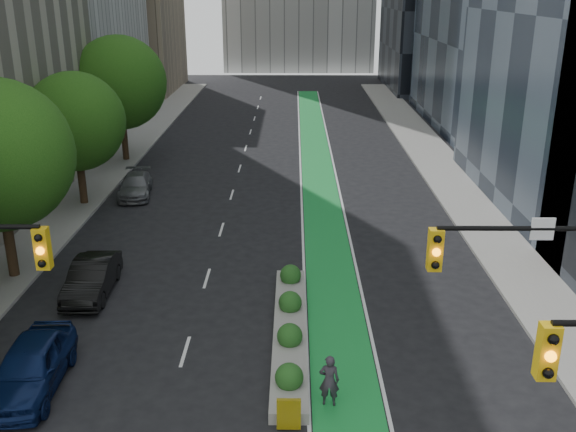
{
  "coord_description": "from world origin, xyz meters",
  "views": [
    {
      "loc": [
        1.32,
        -13.63,
        12.19
      ],
      "look_at": [
        1.09,
        11.84,
        3.0
      ],
      "focal_mm": 40.0,
      "sensor_mm": 36.0,
      "label": 1
    }
  ],
  "objects_px": {
    "median_planter": "(290,328)",
    "cyclist": "(329,380)",
    "parked_car_left_far": "(136,185)",
    "parked_car_left_near": "(31,366)",
    "parked_car_left_mid": "(92,278)"
  },
  "relations": [
    {
      "from": "parked_car_left_far",
      "to": "cyclist",
      "type": "bearing_deg",
      "value": -70.32
    },
    {
      "from": "cyclist",
      "to": "parked_car_left_mid",
      "type": "bearing_deg",
      "value": -33.17
    },
    {
      "from": "parked_car_left_near",
      "to": "parked_car_left_far",
      "type": "height_order",
      "value": "parked_car_left_near"
    },
    {
      "from": "cyclist",
      "to": "parked_car_left_far",
      "type": "height_order",
      "value": "cyclist"
    },
    {
      "from": "parked_car_left_near",
      "to": "parked_car_left_mid",
      "type": "bearing_deg",
      "value": 88.31
    },
    {
      "from": "median_planter",
      "to": "parked_car_left_far",
      "type": "height_order",
      "value": "parked_car_left_far"
    },
    {
      "from": "median_planter",
      "to": "cyclist",
      "type": "distance_m",
      "value": 4.22
    },
    {
      "from": "parked_car_left_near",
      "to": "parked_car_left_mid",
      "type": "height_order",
      "value": "parked_car_left_near"
    },
    {
      "from": "median_planter",
      "to": "parked_car_left_far",
      "type": "relative_size",
      "value": 2.29
    },
    {
      "from": "median_planter",
      "to": "parked_car_left_mid",
      "type": "relative_size",
      "value": 2.3
    },
    {
      "from": "parked_car_left_mid",
      "to": "median_planter",
      "type": "bearing_deg",
      "value": -24.26
    },
    {
      "from": "median_planter",
      "to": "parked_car_left_near",
      "type": "bearing_deg",
      "value": -158.35
    },
    {
      "from": "cyclist",
      "to": "median_planter",
      "type": "bearing_deg",
      "value": -68.12
    },
    {
      "from": "median_planter",
      "to": "cyclist",
      "type": "relative_size",
      "value": 5.97
    },
    {
      "from": "cyclist",
      "to": "parked_car_left_far",
      "type": "bearing_deg",
      "value": -57.63
    }
  ]
}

